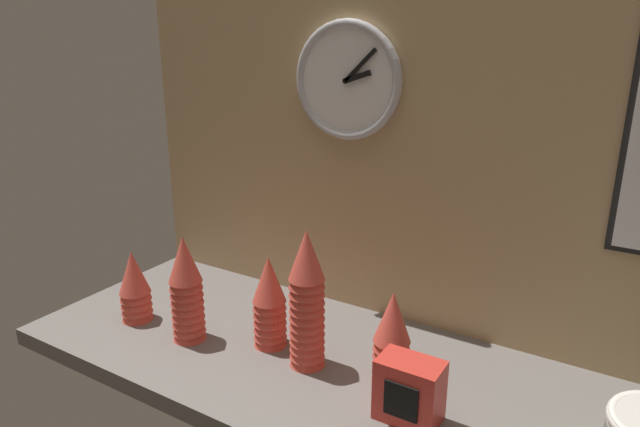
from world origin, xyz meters
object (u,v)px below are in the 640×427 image
object	(u,v)px
cup_stack_left	(186,289)
cup_stack_center	(307,299)
cup_stack_center_left	(269,301)
cup_stack_center_right	(391,338)
napkin_dispenser	(409,390)
cup_stack_far_left	(135,286)
wall_clock	(347,80)

from	to	relation	value
cup_stack_left	cup_stack_center	size ratio (longest dim) A/B	0.82
cup_stack_center_left	cup_stack_center_right	size ratio (longest dim) A/B	1.09
napkin_dispenser	cup_stack_far_left	bearing A→B (deg)	179.91
cup_stack_left	cup_stack_center_right	size ratio (longest dim) A/B	1.27
cup_stack_center_left	cup_stack_center	world-z (taller)	cup_stack_center
wall_clock	napkin_dispenser	bearing A→B (deg)	-45.88
cup_stack_center	cup_stack_left	bearing A→B (deg)	-169.64
cup_stack_far_left	napkin_dispenser	distance (cm)	71.69
cup_stack_left	wall_clock	distance (cm)	59.48
cup_stack_far_left	wall_clock	distance (cm)	70.37
napkin_dispenser	cup_stack_center_right	bearing A→B (deg)	131.09
napkin_dispenser	cup_stack_left	bearing A→B (deg)	179.90
cup_stack_center_left	wall_clock	world-z (taller)	wall_clock
cup_stack_left	cup_stack_center_right	xyz separation A→B (cm)	(46.33, 8.96, -2.69)
napkin_dispenser	cup_stack_center_left	bearing A→B (deg)	168.19
cup_stack_far_left	napkin_dispenser	xyz separation A→B (cm)	(71.63, -0.12, -2.92)
cup_stack_left	cup_stack_far_left	size ratio (longest dim) A/B	1.40
cup_stack_center_right	wall_clock	bearing A→B (deg)	135.21
cup_stack_left	wall_clock	world-z (taller)	wall_clock
cup_stack_left	cup_stack_center	world-z (taller)	cup_stack_center
cup_stack_center_right	napkin_dispenser	world-z (taller)	cup_stack_center_right
cup_stack_center_left	napkin_dispenser	distance (cm)	37.88
cup_stack_far_left	cup_stack_center_right	size ratio (longest dim) A/B	0.91
wall_clock	napkin_dispenser	size ratio (longest dim) A/B	2.25
wall_clock	cup_stack_center_right	bearing A→B (deg)	-44.79
cup_stack_left	cup_stack_center	xyz separation A→B (cm)	(28.84, 5.27, 2.69)
cup_stack_center_right	napkin_dispenser	bearing A→B (deg)	-48.91
wall_clock	napkin_dispenser	distance (cm)	68.33
cup_stack_left	napkin_dispenser	xyz separation A→B (cm)	(54.23, -0.10, -6.51)
cup_stack_center_right	cup_stack_center	world-z (taller)	cup_stack_center
cup_stack_center	wall_clock	distance (cm)	50.26
cup_stack_center_left	cup_stack_left	world-z (taller)	cup_stack_left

